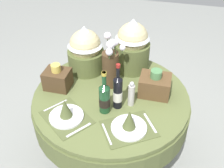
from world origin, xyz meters
The scene contains 12 objects.
ground centered at (0.00, 0.00, 0.00)m, with size 8.00×8.00×0.00m, color gray.
dining_table centered at (0.00, 0.00, 0.59)m, with size 1.22×1.22×0.73m.
place_setting_left centered at (-0.24, -0.32, 0.78)m, with size 0.43×0.41×0.16m.
place_setting_right centered at (0.20, -0.32, 0.78)m, with size 0.43×0.40×0.16m.
flower_vase centered at (-0.03, 0.12, 0.92)m, with size 0.18×0.21×0.43m.
wine_bottle_left centered at (0.00, -0.18, 0.86)m, with size 0.08×0.08×0.34m.
wine_bottle_centre centered at (0.08, -0.12, 0.87)m, with size 0.07×0.07×0.37m.
pepper_mill centered at (0.17, -0.07, 0.83)m, with size 0.05×0.05×0.21m.
gift_tub_back_left centered at (-0.29, 0.28, 0.95)m, with size 0.31×0.31×0.41m.
gift_tub_back_centre centered at (0.08, 0.40, 0.98)m, with size 0.30×0.30×0.46m.
woven_basket_side_left centered at (-0.43, -0.01, 0.82)m, with size 0.20×0.16×0.21m.
woven_basket_side_right centered at (0.32, 0.10, 0.82)m, with size 0.23×0.19×0.21m.
Camera 1 is at (0.39, -1.54, 2.07)m, focal length 43.07 mm.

